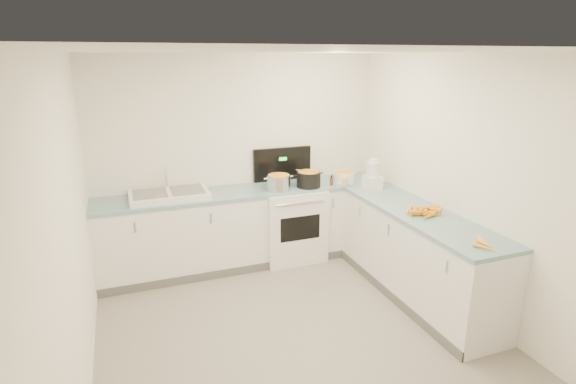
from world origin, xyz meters
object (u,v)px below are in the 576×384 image
object	(u,v)px
steel_pot	(279,183)
mixing_bowl	(344,177)
spice_jar	(345,182)
food_processor	(373,176)
stove	(290,221)
sink	(169,194)
black_pot	(309,180)
extract_bottle	(332,181)

from	to	relation	value
steel_pot	mixing_bowl	bearing A→B (deg)	3.42
spice_jar	food_processor	bearing A→B (deg)	-42.88
stove	sink	distance (m)	1.54
mixing_bowl	spice_jar	size ratio (longest dim) A/B	3.02
food_processor	spice_jar	bearing A→B (deg)	137.12
sink	steel_pot	bearing A→B (deg)	-6.83
sink	spice_jar	bearing A→B (deg)	-6.99
food_processor	sink	bearing A→B (deg)	168.23
steel_pot	spice_jar	distance (m)	0.83
stove	mixing_bowl	world-z (taller)	stove
stove	steel_pot	xyz separation A→B (m)	(-0.20, -0.13, 0.55)
food_processor	black_pot	bearing A→B (deg)	153.42
spice_jar	steel_pot	bearing A→B (deg)	172.76
stove	black_pot	world-z (taller)	stove
stove	spice_jar	xyz separation A→B (m)	(0.63, -0.24, 0.51)
black_pot	food_processor	xyz separation A→B (m)	(0.68, -0.34, 0.07)
sink	black_pot	distance (m)	1.65
black_pot	mixing_bowl	distance (m)	0.51
sink	black_pot	bearing A→B (deg)	-4.94
extract_bottle	food_processor	size ratio (longest dim) A/B	0.28
black_pot	sink	bearing A→B (deg)	175.06
sink	steel_pot	xyz separation A→B (m)	(1.25, -0.15, 0.04)
mixing_bowl	extract_bottle	xyz separation A→B (m)	(-0.21, -0.08, -0.01)
sink	stove	bearing A→B (deg)	-0.62
spice_jar	extract_bottle	bearing A→B (deg)	150.45
mixing_bowl	food_processor	size ratio (longest dim) A/B	0.76
stove	extract_bottle	size ratio (longest dim) A/B	13.24
sink	extract_bottle	xyz separation A→B (m)	(1.93, -0.17, 0.01)
stove	sink	xyz separation A→B (m)	(-1.45, 0.02, 0.50)
mixing_bowl	extract_bottle	distance (m)	0.23
stove	spice_jar	bearing A→B (deg)	-20.87
mixing_bowl	black_pot	bearing A→B (deg)	-174.90
spice_jar	sink	bearing A→B (deg)	173.01
steel_pot	spice_jar	world-z (taller)	steel_pot
mixing_bowl	stove	bearing A→B (deg)	173.37
sink	mixing_bowl	distance (m)	2.15
steel_pot	spice_jar	bearing A→B (deg)	-7.24
extract_bottle	steel_pot	bearing A→B (deg)	178.02
stove	black_pot	distance (m)	0.59
steel_pot	food_processor	size ratio (longest dim) A/B	0.76
stove	spice_jar	world-z (taller)	stove
extract_bottle	food_processor	world-z (taller)	food_processor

